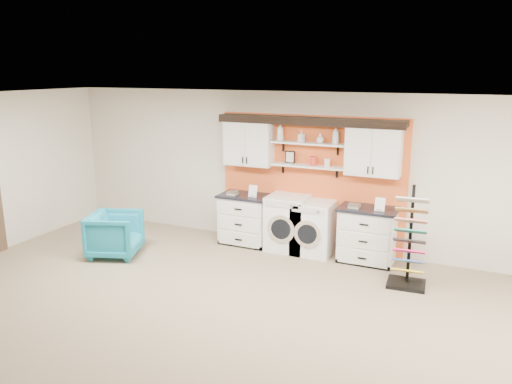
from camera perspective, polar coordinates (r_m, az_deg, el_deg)
The scene contains 22 objects.
floor at distance 6.04m, azimuth -6.56°, elevation -17.92°, with size 10.00×10.00×0.00m, color #998767.
ceiling at distance 5.16m, azimuth -7.42°, elevation 9.59°, with size 10.00×10.00×0.00m, color white.
wall_back at distance 8.98m, azimuth 6.31°, elevation 2.38°, with size 10.00×10.00×0.00m, color beige.
accent_panel at distance 8.99m, azimuth 6.20°, elevation 1.09°, with size 3.40×0.07×2.40m, color #E05A26.
upper_cabinet_left at distance 9.12m, azimuth -0.82°, elevation 5.70°, with size 0.90×0.35×0.84m.
upper_cabinet_right at distance 8.42m, azimuth 13.30°, elevation 4.65°, with size 0.90×0.35×0.84m.
shelf_lower at distance 8.77m, azimuth 5.92°, elevation 2.98°, with size 1.32×0.28×0.03m, color white.
shelf_upper at distance 8.70m, azimuth 5.99°, elevation 5.56°, with size 1.32×0.28×0.03m, color white.
crown_molding at distance 8.67m, azimuth 6.08°, elevation 8.18°, with size 3.30×0.41×0.13m.
picture_frame at distance 8.90m, azimuth 3.90°, elevation 4.00°, with size 0.18×0.02×0.22m.
canister_red at distance 8.72m, azimuth 6.56°, elevation 3.54°, with size 0.11×0.11×0.16m, color red.
canister_cream at distance 8.65m, azimuth 8.14°, elevation 3.34°, with size 0.10×0.10×0.14m, color silver.
base_cabinet_left at distance 9.29m, azimuth -1.19°, elevation -3.09°, with size 0.95×0.66×0.93m.
base_cabinet_right at distance 8.61m, azimuth 12.58°, elevation -4.80°, with size 0.96×0.66×0.94m.
washer at distance 8.96m, azimuth 3.67°, elevation -3.54°, with size 0.71×0.71×0.99m.
dryer at distance 8.82m, azimuth 6.59°, elevation -4.06°, with size 0.68×0.71×0.94m.
sample_rack at distance 7.82m, azimuth 17.03°, elevation -6.79°, with size 0.58×0.50×1.53m.
armchair at distance 9.04m, azimuth -15.80°, elevation -4.67°, with size 0.82×0.84×0.77m, color teal.
soap_bottle_a at distance 8.86m, azimuth 2.80°, elevation 6.91°, with size 0.12×0.12×0.32m, color silver.
soap_bottle_b at distance 8.73m, azimuth 5.21°, elevation 6.37°, with size 0.09×0.09×0.20m, color silver.
soap_bottle_c at distance 8.63m, azimuth 7.34°, elevation 6.11°, with size 0.13×0.13×0.17m, color silver.
soap_bottle_d at distance 8.54m, azimuth 9.10°, elevation 6.41°, with size 0.11×0.11×0.29m, color silver.
Camera 1 is at (2.69, -4.38, 3.17)m, focal length 35.00 mm.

